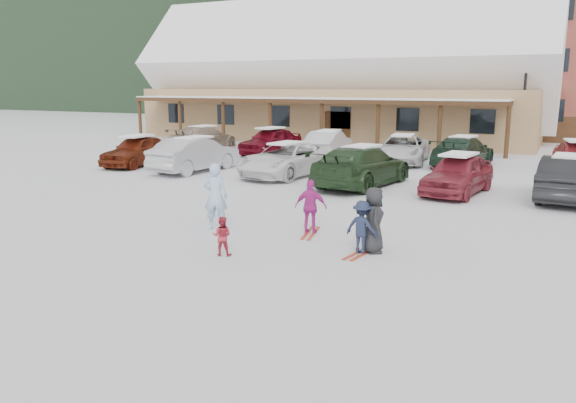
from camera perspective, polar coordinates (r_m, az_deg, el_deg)
The scene contains 24 objects.
ground at distance 13.66m, azimuth -3.00°, elevation -4.76°, with size 160.00×160.00×0.00m, color silver.
day_lodge at distance 42.28m, azimuth 5.06°, elevation 11.78°, with size 29.12×12.50×10.38m.
lamp_post at distance 35.69m, azimuth 22.86°, elevation 9.69°, with size 0.50×0.25×5.54m.
conifer_0 at distance 52.64m, azimuth -12.03°, elevation 13.46°, with size 4.40×4.40×10.20m.
conifer_2 at distance 64.72m, azimuth -8.18°, elevation 14.24°, with size 5.28×5.28×12.24m.
conifer_3 at distance 55.42m, azimuth 26.52°, elevation 11.82°, with size 3.96×3.96×9.18m.
adult_skier at distance 15.34m, azimuth -7.38°, elevation 0.51°, with size 0.67×0.44×1.83m, color #A3C5E7.
toddler_red at distance 13.06m, azimuth -6.72°, elevation -3.50°, with size 0.45×0.35×0.92m, color #B12838.
child_navy at distance 13.18m, azimuth 7.53°, elevation -2.62°, with size 0.82×0.47×1.27m, color #1C243D.
skis_child_navy at distance 13.34m, azimuth 7.46°, elevation -5.19°, with size 0.20×1.40×0.03m, color #B13519.
child_magenta at distance 14.81m, azimuth 2.33°, elevation -0.54°, with size 0.85×0.36×1.46m, color #BE2890.
skis_child_magenta at distance 14.98m, azimuth 2.31°, elevation -3.21°, with size 0.20×1.40×0.03m, color #B13519.
bystander_dark at distance 13.29m, azimuth 8.68°, elevation -1.87°, with size 0.76×0.50×1.56m, color #232325.
parked_car_0 at distance 28.48m, azimuth -15.03°, elevation 5.00°, with size 1.73×4.31×1.47m, color #631F0D.
parked_car_1 at distance 25.98m, azimuth -9.44°, elevation 4.75°, with size 1.66×4.76×1.57m, color #AEAFB3.
parked_car_2 at distance 24.35m, azimuth -0.13°, elevation 4.29°, with size 2.39×5.19×1.44m, color white.
parked_car_3 at distance 22.08m, azimuth 7.50°, elevation 3.59°, with size 2.20×5.41×1.57m, color #243D20.
parked_car_4 at distance 21.23m, azimuth 16.87°, elevation 2.70°, with size 1.72×4.26×1.45m, color maroon.
parked_car_5 at distance 21.38m, azimuth 26.57°, elevation 2.13°, with size 1.62×4.66×1.53m, color black.
parked_car_7 at distance 34.32m, azimuth -8.59°, elevation 6.36°, with size 2.07×5.09×1.48m, color gray.
parked_car_8 at distance 32.00m, azimuth -1.81°, elevation 6.14°, with size 1.79×4.46×1.52m, color maroon.
parked_car_9 at distance 30.86m, azimuth 4.11°, elevation 5.85°, with size 1.54×4.42×1.46m, color silver.
parked_car_10 at distance 29.09m, azimuth 11.55°, elevation 5.25°, with size 2.36×5.11×1.42m, color silver.
parked_car_11 at distance 28.55m, azimuth 17.32°, elevation 4.88°, with size 2.04×5.03×1.46m, color #1A3122.
Camera 1 is at (6.45, -11.40, 3.88)m, focal length 35.00 mm.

